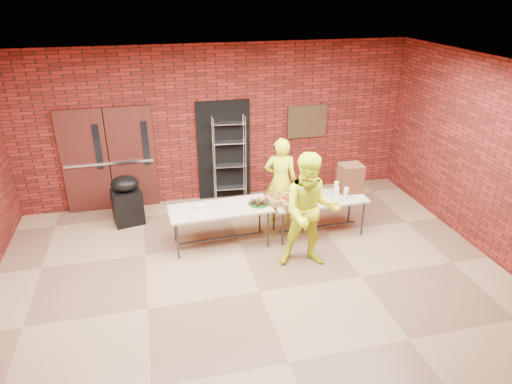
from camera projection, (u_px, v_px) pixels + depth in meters
The scene contains 19 objects.
room at pixel (260, 196), 6.19m from camera, with size 8.08×7.08×3.28m.
double_doors at pixel (109, 160), 8.98m from camera, with size 1.78×0.12×2.10m.
dark_doorway at pixel (224, 150), 9.50m from camera, with size 1.10×0.06×2.10m, color black.
bronze_plaque at pixel (307, 121), 9.67m from camera, with size 0.85×0.04×0.70m, color #402D19.
wire_rack at pixel (230, 159), 9.45m from camera, with size 0.67×0.22×1.82m, color #B6B6BD, non-canonical shape.
table_left at pixel (220, 211), 7.84m from camera, with size 1.77×0.80×0.72m.
table_right at pixel (319, 201), 8.23m from camera, with size 1.72×0.75×0.70m.
basket_bananas at pixel (280, 199), 8.03m from camera, with size 0.46×0.35×0.14m.
basket_oranges at pixel (306, 195), 8.19m from camera, with size 0.49×0.38×0.15m.
basket_apples at pixel (296, 202), 7.90m from camera, with size 0.49×0.38×0.15m.
muffin_tray at pixel (259, 202), 7.94m from camera, with size 0.37×0.37×0.09m.
napkin_box at pixel (202, 207), 7.79m from camera, with size 0.19×0.12×0.06m, color white.
coffee_dispenser at pixel (350, 178), 8.38m from camera, with size 0.40×0.36×0.53m, color #4F2D1B.
cup_stack_front at pixel (337, 193), 8.14m from camera, with size 0.08×0.08×0.23m, color white.
cup_stack_mid at pixel (346, 194), 8.08m from camera, with size 0.08×0.08×0.24m, color white.
cup_stack_back at pixel (336, 188), 8.29m from camera, with size 0.09×0.09×0.26m, color white.
covered_grill at pixel (127, 200), 8.64m from camera, with size 0.61×0.55×0.97m.
volunteer_woman at pixel (280, 181), 8.56m from camera, with size 0.62×0.40×1.69m, color #E9F81B.
volunteer_man at pixel (310, 211), 7.17m from camera, with size 0.93×0.73×1.92m, color #E9F81B.
Camera 1 is at (-1.38, -5.43, 4.25)m, focal length 32.00 mm.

